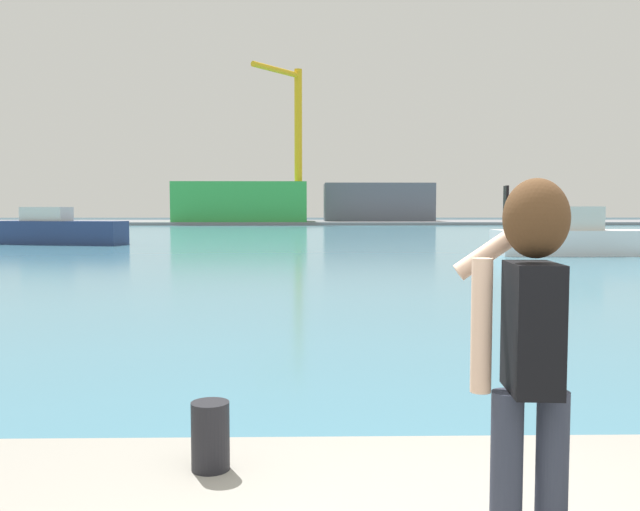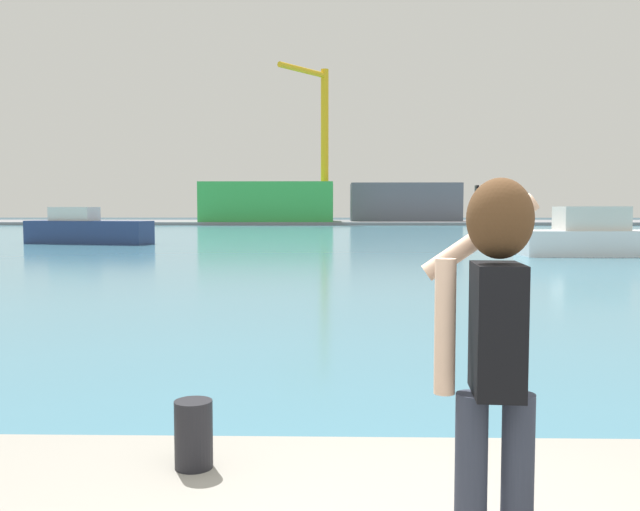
% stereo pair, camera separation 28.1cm
% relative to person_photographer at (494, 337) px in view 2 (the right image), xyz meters
% --- Properties ---
extents(ground_plane, '(220.00, 220.00, 0.00)m').
position_rel_person_photographer_xyz_m(ground_plane, '(-0.17, 49.82, -1.52)').
color(ground_plane, '#334751').
extents(harbor_water, '(140.00, 100.00, 0.02)m').
position_rel_person_photographer_xyz_m(harbor_water, '(-0.17, 51.82, -1.51)').
color(harbor_water, teal).
rests_on(harbor_water, ground_plane).
extents(far_shore_dock, '(140.00, 20.00, 0.41)m').
position_rel_person_photographer_xyz_m(far_shore_dock, '(-0.17, 91.82, -1.32)').
color(far_shore_dock, gray).
rests_on(far_shore_dock, ground_plane).
extents(person_photographer, '(0.53, 0.56, 1.74)m').
position_rel_person_photographer_xyz_m(person_photographer, '(0.00, 0.00, 0.00)').
color(person_photographer, '#2D3342').
rests_on(person_photographer, quay_promenade).
extents(harbor_bollard, '(0.24, 0.24, 0.42)m').
position_rel_person_photographer_xyz_m(harbor_bollard, '(-1.56, 1.23, -0.85)').
color(harbor_bollard, black).
rests_on(harbor_bollard, quay_promenade).
extents(boat_moored, '(7.81, 3.56, 2.16)m').
position_rel_person_photographer_xyz_m(boat_moored, '(-15.28, 36.58, -0.68)').
color(boat_moored, navy).
rests_on(boat_moored, harbor_water).
extents(boat_moored_2, '(8.16, 2.53, 2.16)m').
position_rel_person_photographer_xyz_m(boat_moored_2, '(11.42, 27.22, -0.74)').
color(boat_moored_2, white).
rests_on(boat_moored_2, harbor_water).
extents(warehouse_left, '(17.21, 11.25, 5.16)m').
position_rel_person_photographer_xyz_m(warehouse_left, '(-9.56, 88.32, 1.46)').
color(warehouse_left, green).
rests_on(warehouse_left, far_shore_dock).
extents(warehouse_right, '(14.93, 8.68, 5.20)m').
position_rel_person_photographer_xyz_m(warehouse_right, '(8.99, 92.29, 1.48)').
color(warehouse_right, slate).
rests_on(warehouse_right, far_shore_dock).
extents(port_crane, '(6.06, 7.66, 19.64)m').
position_rel_person_photographer_xyz_m(port_crane, '(-2.51, 85.03, 10.32)').
color(port_crane, yellow).
rests_on(port_crane, far_shore_dock).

